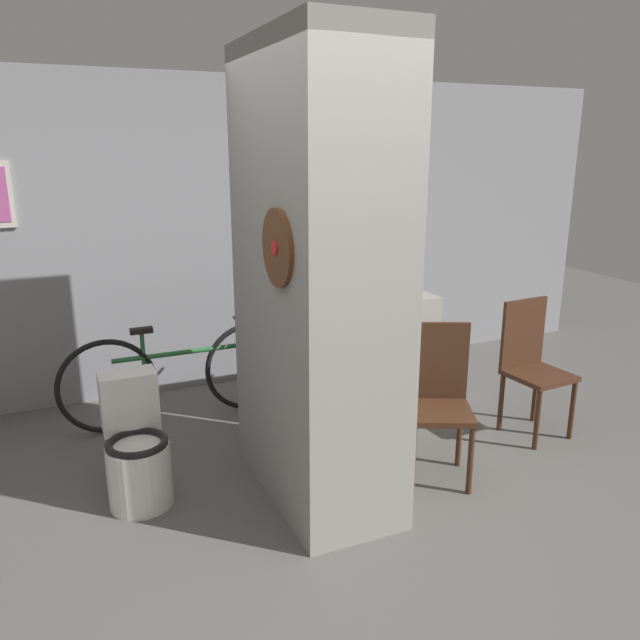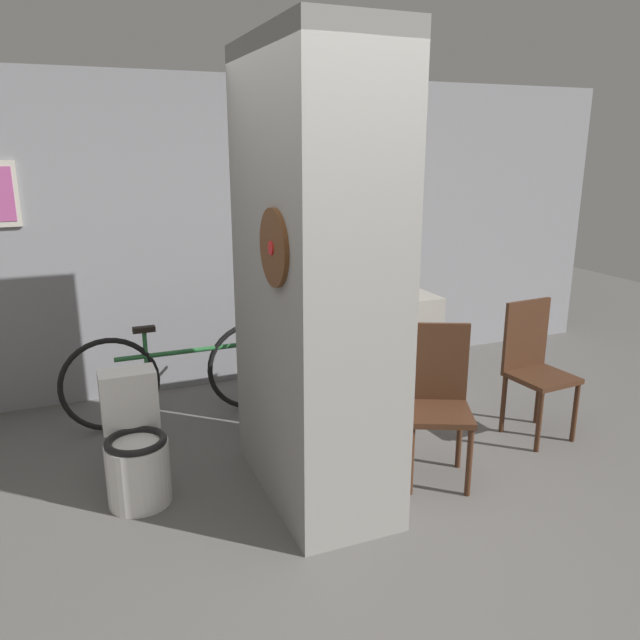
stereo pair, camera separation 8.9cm
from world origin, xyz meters
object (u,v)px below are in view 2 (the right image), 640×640
at_px(chair_near_pillar, 437,396).
at_px(bicycle, 184,373).
at_px(chair_by_doorway, 534,364).
at_px(toilet, 135,448).
at_px(bottle_tall, 389,283).

distance_m(chair_near_pillar, bicycle, 1.96).
bearing_deg(chair_by_doorway, bicycle, 147.69).
relative_size(toilet, chair_near_pillar, 0.76).
xyz_separation_m(toilet, chair_by_doorway, (2.76, -0.20, 0.22)).
distance_m(toilet, chair_near_pillar, 1.86).
height_order(chair_by_doorway, bicycle, chair_by_doorway).
bearing_deg(chair_by_doorway, chair_near_pillar, -170.20).
bearing_deg(toilet, chair_by_doorway, -4.15).
bearing_deg(chair_near_pillar, bottle_tall, 102.69).
relative_size(chair_near_pillar, chair_by_doorway, 1.00).
xyz_separation_m(chair_by_doorway, bicycle, (-2.29, 1.20, -0.16)).
height_order(toilet, chair_near_pillar, chair_near_pillar).
relative_size(chair_by_doorway, bicycle, 0.55).
height_order(bicycle, bottle_tall, bottle_tall).
relative_size(toilet, bicycle, 0.41).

